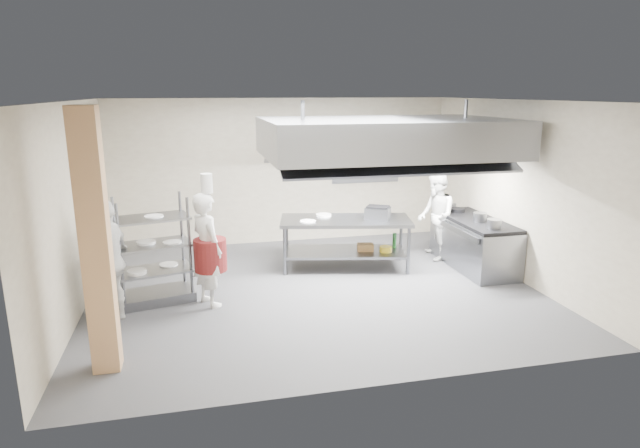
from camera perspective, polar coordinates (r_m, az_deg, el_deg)
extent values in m
plane|color=#29292A|center=(8.75, -0.55, -7.02)|extent=(7.00, 7.00, 0.00)
plane|color=silver|center=(8.16, -0.60, 13.04)|extent=(7.00, 7.00, 0.00)
plane|color=gray|center=(11.23, -3.94, 5.60)|extent=(7.00, 0.00, 7.00)
plane|color=gray|center=(8.31, -24.84, 1.33)|extent=(0.00, 6.00, 6.00)
plane|color=gray|center=(9.70, 20.09, 3.43)|extent=(0.00, 6.00, 6.00)
cube|color=tan|center=(6.38, -22.81, -2.01)|extent=(0.30, 0.30, 3.00)
cube|color=gray|center=(8.95, 7.10, 9.17)|extent=(4.00, 2.50, 0.60)
cube|color=white|center=(8.71, 1.43, 7.03)|extent=(1.60, 0.12, 0.04)
cube|color=white|center=(9.33, 12.28, 7.18)|extent=(1.60, 0.12, 0.04)
cube|color=gray|center=(11.50, 5.12, 5.77)|extent=(1.50, 0.28, 0.04)
cube|color=gray|center=(9.59, 2.74, 0.37)|extent=(2.47, 1.43, 0.06)
cube|color=slate|center=(9.74, 2.70, -2.95)|extent=(2.27, 1.29, 0.04)
cube|color=gray|center=(10.13, 16.06, -2.11)|extent=(0.80, 2.00, 0.84)
cube|color=black|center=(10.02, 16.23, 0.37)|extent=(0.78, 1.96, 0.06)
imported|color=silver|center=(8.07, -11.95, -2.68)|extent=(0.66, 0.75, 1.72)
imported|color=white|center=(10.34, 12.25, 0.81)|extent=(0.78, 0.92, 1.67)
imported|color=white|center=(7.86, -21.55, -3.75)|extent=(0.70, 1.10, 1.75)
cube|color=slate|center=(9.61, 6.17, 1.16)|extent=(0.53, 0.50, 0.21)
cube|color=olive|center=(9.73, 4.86, -2.48)|extent=(0.33, 0.26, 0.13)
cylinder|color=gray|center=(9.81, 16.68, 0.71)|extent=(0.23, 0.23, 0.16)
cylinder|color=white|center=(8.51, -17.22, -4.55)|extent=(0.28, 0.28, 0.05)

